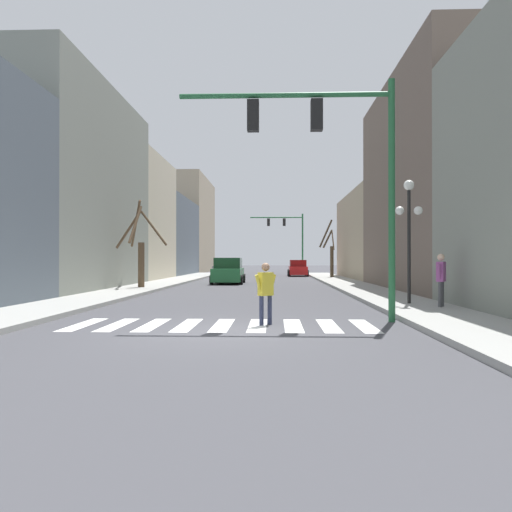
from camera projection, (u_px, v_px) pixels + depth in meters
ground_plane at (217, 332)px, 11.47m from camera, size 240.00×240.00×0.00m
sidewalk_right at (483, 331)px, 11.24m from camera, size 2.63×90.00×0.15m
building_row_left at (132, 218)px, 40.69m from camera, size 6.00×66.64×12.07m
building_row_right at (450, 200)px, 25.59m from camera, size 6.00×43.06×11.26m
crosswalk_stripes at (222, 325)px, 12.71m from camera, size 7.65×2.60×0.01m
traffic_signal_near at (332, 148)px, 13.45m from camera, size 5.83×0.28×6.53m
traffic_signal_far at (288, 231)px, 56.16m from camera, size 5.99×0.28×6.79m
street_lamp_right_corner at (409, 216)px, 17.37m from camera, size 0.95×0.36×4.30m
car_parked_right_mid at (224, 268)px, 48.42m from camera, size 2.09×4.68×1.75m
car_parked_left_mid at (228, 272)px, 34.16m from camera, size 2.18×4.33×1.77m
car_parked_right_near at (298, 269)px, 49.26m from camera, size 1.96×4.53×1.60m
pedestrian_on_right_sidewalk at (441, 275)px, 16.09m from camera, size 0.45×0.68×1.71m
pedestrian_crossing_street at (266, 288)px, 12.76m from camera, size 0.57×0.51×1.59m
street_tree_left_far at (330, 253)px, 42.56m from camera, size 1.24×1.47×4.93m
street_tree_right_near at (140, 249)px, 27.29m from camera, size 2.72×3.45×4.82m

